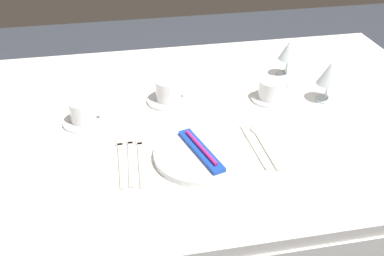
# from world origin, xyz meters

# --- Properties ---
(dining_table) EXTENTS (1.80, 1.11, 0.74)m
(dining_table) POSITION_xyz_m (0.00, 0.00, 0.66)
(dining_table) COLOR white
(dining_table) RESTS_ON ground
(dinner_plate) EXTENTS (0.26, 0.26, 0.02)m
(dinner_plate) POSITION_xyz_m (-0.00, -0.22, 0.75)
(dinner_plate) COLOR white
(dinner_plate) RESTS_ON dining_table
(toothbrush_package) EXTENTS (0.09, 0.21, 0.02)m
(toothbrush_package) POSITION_xyz_m (-0.00, -0.22, 0.77)
(toothbrush_package) COLOR blue
(toothbrush_package) RESTS_ON dinner_plate
(fork_outer) EXTENTS (0.03, 0.23, 0.00)m
(fork_outer) POSITION_xyz_m (-0.16, -0.20, 0.74)
(fork_outer) COLOR beige
(fork_outer) RESTS_ON dining_table
(fork_inner) EXTENTS (0.03, 0.23, 0.00)m
(fork_inner) POSITION_xyz_m (-0.19, -0.19, 0.74)
(fork_inner) COLOR beige
(fork_inner) RESTS_ON dining_table
(fork_salad) EXTENTS (0.02, 0.23, 0.00)m
(fork_salad) POSITION_xyz_m (-0.22, -0.19, 0.74)
(fork_salad) COLOR beige
(fork_salad) RESTS_ON dining_table
(dinner_knife) EXTENTS (0.03, 0.22, 0.00)m
(dinner_knife) POSITION_xyz_m (0.16, -0.21, 0.74)
(dinner_knife) COLOR beige
(dinner_knife) RESTS_ON dining_table
(spoon_soup) EXTENTS (0.03, 0.22, 0.01)m
(spoon_soup) POSITION_xyz_m (0.19, -0.18, 0.74)
(spoon_soup) COLOR beige
(spoon_soup) RESTS_ON dining_table
(saucer_left) EXTENTS (0.13, 0.13, 0.01)m
(saucer_left) POSITION_xyz_m (-0.32, 0.02, 0.74)
(saucer_left) COLOR white
(saucer_left) RESTS_ON dining_table
(coffee_cup_left) EXTENTS (0.10, 0.08, 0.07)m
(coffee_cup_left) POSITION_xyz_m (-0.32, 0.02, 0.78)
(coffee_cup_left) COLOR white
(coffee_cup_left) RESTS_ON saucer_left
(saucer_right) EXTENTS (0.13, 0.13, 0.01)m
(saucer_right) POSITION_xyz_m (0.29, 0.05, 0.74)
(saucer_right) COLOR white
(saucer_right) RESTS_ON dining_table
(coffee_cup_right) EXTENTS (0.10, 0.08, 0.06)m
(coffee_cup_right) POSITION_xyz_m (0.30, 0.05, 0.78)
(coffee_cup_right) COLOR white
(coffee_cup_right) RESTS_ON saucer_right
(saucer_far) EXTENTS (0.14, 0.14, 0.01)m
(saucer_far) POSITION_xyz_m (-0.04, 0.10, 0.74)
(saucer_far) COLOR white
(saucer_far) RESTS_ON dining_table
(coffee_cup_far) EXTENTS (0.11, 0.08, 0.07)m
(coffee_cup_far) POSITION_xyz_m (-0.04, 0.10, 0.78)
(coffee_cup_far) COLOR white
(coffee_cup_far) RESTS_ON saucer_far
(wine_glass_centre) EXTENTS (0.07, 0.07, 0.13)m
(wine_glass_centre) POSITION_xyz_m (0.41, 0.21, 0.83)
(wine_glass_centre) COLOR silver
(wine_glass_centre) RESTS_ON dining_table
(wine_glass_left) EXTENTS (0.08, 0.08, 0.14)m
(wine_glass_left) POSITION_xyz_m (0.48, 0.01, 0.83)
(wine_glass_left) COLOR silver
(wine_glass_left) RESTS_ON dining_table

